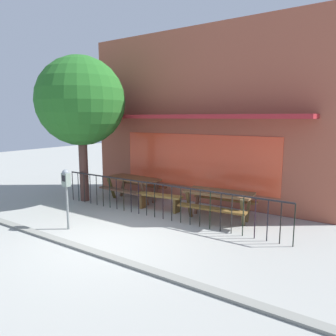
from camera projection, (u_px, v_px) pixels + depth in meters
ground at (109, 241)px, 7.05m from camera, size 40.00×40.00×0.00m
pub_storefront at (199, 118)px, 10.08m from camera, size 8.34×1.46×5.49m
patio_fence_front at (159, 195)px, 8.54m from camera, size 7.03×0.04×0.97m
picnic_table_left at (133, 182)px, 10.39m from camera, size 1.88×1.46×0.79m
picnic_table_right at (219, 197)px, 8.44m from camera, size 1.91×1.51×0.79m
patio_bench at (160, 199)px, 9.33m from camera, size 1.43×0.49×0.48m
parking_meter_near at (66, 183)px, 7.61m from camera, size 0.18×0.17×1.50m
street_tree at (81, 102)px, 9.98m from camera, size 2.81×2.81×4.64m
curb_edge at (87, 251)px, 6.51m from camera, size 11.68×0.20×0.11m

